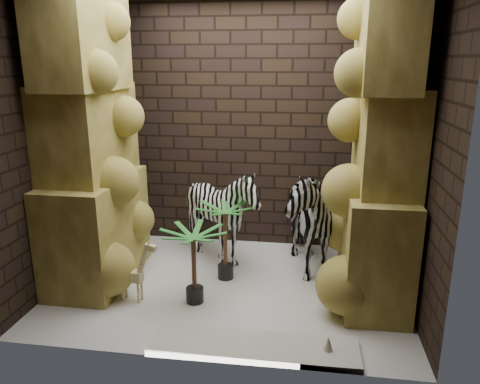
% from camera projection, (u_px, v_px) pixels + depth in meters
% --- Properties ---
extents(floor, '(3.50, 3.50, 0.00)m').
position_uv_depth(floor, '(229.00, 286.00, 4.78)').
color(floor, silver).
rests_on(floor, ground).
extents(wall_back, '(3.50, 0.00, 3.50)m').
position_uv_depth(wall_back, '(246.00, 125.00, 5.56)').
color(wall_back, black).
rests_on(wall_back, ground).
extents(wall_front, '(3.50, 0.00, 3.50)m').
position_uv_depth(wall_front, '(196.00, 173.00, 3.18)').
color(wall_front, black).
rests_on(wall_front, ground).
extents(wall_left, '(0.00, 3.00, 3.00)m').
position_uv_depth(wall_left, '(56.00, 138.00, 4.62)').
color(wall_left, black).
rests_on(wall_left, ground).
extents(wall_right, '(0.00, 3.00, 3.00)m').
position_uv_depth(wall_right, '(420.00, 147.00, 4.12)').
color(wall_right, black).
rests_on(wall_right, ground).
extents(rock_pillar_left, '(0.68, 1.30, 3.00)m').
position_uv_depth(rock_pillar_left, '(89.00, 139.00, 4.57)').
color(rock_pillar_left, '#CDB95B').
rests_on(rock_pillar_left, floor).
extents(rock_pillar_right, '(0.58, 1.25, 3.00)m').
position_uv_depth(rock_pillar_right, '(382.00, 147.00, 4.16)').
color(rock_pillar_right, '#CDB95B').
rests_on(rock_pillar_right, floor).
extents(zebra_right, '(0.97, 1.35, 1.44)m').
position_uv_depth(zebra_right, '(300.00, 207.00, 5.00)').
color(zebra_right, white).
rests_on(zebra_right, floor).
extents(zebra_left, '(1.01, 1.21, 1.04)m').
position_uv_depth(zebra_left, '(221.00, 219.00, 5.23)').
color(zebra_left, white).
rests_on(zebra_left, floor).
extents(giraffe_toy, '(0.35, 0.16, 0.66)m').
position_uv_depth(giraffe_toy, '(131.00, 269.00, 4.41)').
color(giraffe_toy, beige).
rests_on(giraffe_toy, floor).
extents(palm_front, '(0.36, 0.36, 0.84)m').
position_uv_depth(palm_front, '(225.00, 241.00, 4.84)').
color(palm_front, '#276F28').
rests_on(palm_front, floor).
extents(palm_back, '(0.36, 0.36, 0.76)m').
position_uv_depth(palm_back, '(194.00, 266.00, 4.36)').
color(palm_back, '#276F28').
rests_on(palm_back, floor).
extents(surfboard, '(1.69, 0.44, 0.05)m').
position_uv_depth(surfboard, '(254.00, 347.00, 3.72)').
color(surfboard, beige).
rests_on(surfboard, floor).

